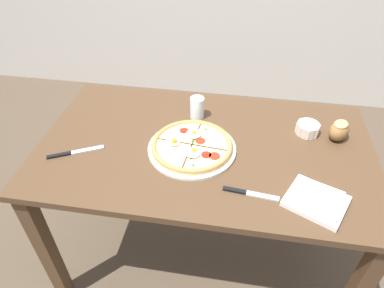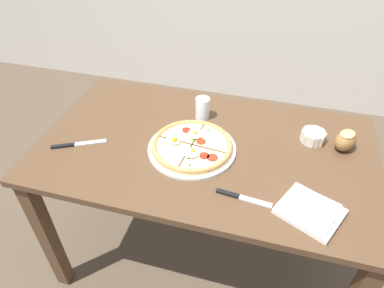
# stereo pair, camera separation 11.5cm
# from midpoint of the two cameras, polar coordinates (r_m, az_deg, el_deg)

# --- Properties ---
(ground_plane) EXTENTS (12.00, 12.00, 0.00)m
(ground_plane) POSITION_cam_midpoint_polar(r_m,az_deg,el_deg) (2.02, 3.45, -17.32)
(ground_plane) COLOR brown
(dining_table) EXTENTS (1.39, 0.81, 0.77)m
(dining_table) POSITION_cam_midpoint_polar(r_m,az_deg,el_deg) (1.50, 4.42, -3.51)
(dining_table) COLOR #513823
(dining_table) RESTS_ON ground_plane
(pizza) EXTENTS (0.36, 0.36, 0.05)m
(pizza) POSITION_cam_midpoint_polar(r_m,az_deg,el_deg) (1.40, 2.34, -0.43)
(pizza) COLOR white
(pizza) RESTS_ON dining_table
(ramekin_bowl) EXTENTS (0.10, 0.10, 0.05)m
(ramekin_bowl) POSITION_cam_midpoint_polar(r_m,az_deg,el_deg) (1.54, 21.58, 1.15)
(ramekin_bowl) COLOR silver
(ramekin_bowl) RESTS_ON dining_table
(napkin_folded) EXTENTS (0.25, 0.24, 0.04)m
(napkin_folded) POSITION_cam_midpoint_polar(r_m,az_deg,el_deg) (1.25, 21.66, -10.33)
(napkin_folded) COLOR white
(napkin_folded) RESTS_ON dining_table
(bread_piece_near) EXTENTS (0.12, 0.12, 0.09)m
(bread_piece_near) POSITION_cam_midpoint_polar(r_m,az_deg,el_deg) (1.54, 26.23, 0.52)
(bread_piece_near) COLOR olive
(bread_piece_near) RESTS_ON dining_table
(knife_main) EXTENTS (0.21, 0.12, 0.01)m
(knife_main) POSITION_cam_midpoint_polar(r_m,az_deg,el_deg) (1.49, -16.36, -0.10)
(knife_main) COLOR silver
(knife_main) RESTS_ON dining_table
(knife_spare) EXTENTS (0.20, 0.04, 0.01)m
(knife_spare) POSITION_cam_midpoint_polar(r_m,az_deg,el_deg) (1.24, 11.15, -8.91)
(knife_spare) COLOR silver
(knife_spare) RESTS_ON dining_table
(water_glass) EXTENTS (0.06, 0.06, 0.10)m
(water_glass) POSITION_cam_midpoint_polar(r_m,az_deg,el_deg) (1.57, 3.88, 5.72)
(water_glass) COLOR white
(water_glass) RESTS_ON dining_table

